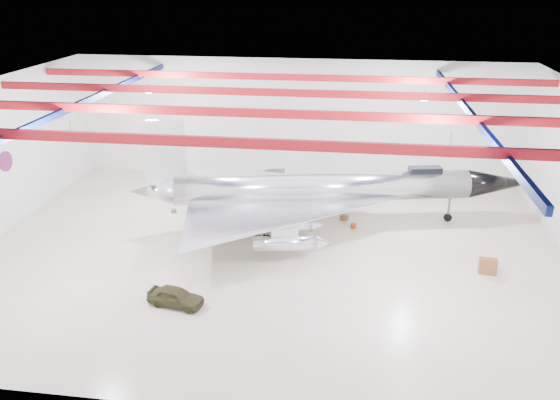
# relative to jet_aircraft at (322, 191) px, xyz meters

# --- Properties ---
(floor) EXTENTS (40.00, 40.00, 0.00)m
(floor) POSITION_rel_jet_aircraft_xyz_m (-3.14, -4.92, -2.73)
(floor) COLOR #C2B29A
(floor) RESTS_ON ground
(wall_back) EXTENTS (40.00, 0.00, 40.00)m
(wall_back) POSITION_rel_jet_aircraft_xyz_m (-3.14, 10.08, 2.77)
(wall_back) COLOR silver
(wall_back) RESTS_ON floor
(ceiling) EXTENTS (40.00, 40.00, 0.00)m
(ceiling) POSITION_rel_jet_aircraft_xyz_m (-3.14, -4.92, 8.27)
(ceiling) COLOR #0A0F38
(ceiling) RESTS_ON wall_back
(ceiling_structure) EXTENTS (39.50, 29.50, 1.08)m
(ceiling_structure) POSITION_rel_jet_aircraft_xyz_m (-3.14, -4.92, 7.59)
(ceiling_structure) COLOR maroon
(ceiling_structure) RESTS_ON ceiling
(wall_roundel) EXTENTS (0.10, 1.50, 1.50)m
(wall_roundel) POSITION_rel_jet_aircraft_xyz_m (-23.08, -2.92, 2.27)
(wall_roundel) COLOR #B21414
(wall_roundel) RESTS_ON wall_left
(jet_aircraft) EXTENTS (30.33, 20.55, 8.33)m
(jet_aircraft) POSITION_rel_jet_aircraft_xyz_m (0.00, 0.00, 0.00)
(jet_aircraft) COLOR silver
(jet_aircraft) RESTS_ON floor
(jeep) EXTENTS (3.49, 1.91, 1.13)m
(jeep) POSITION_rel_jet_aircraft_xyz_m (-7.55, -12.14, -2.17)
(jeep) COLOR #34321A
(jeep) RESTS_ON floor
(desk) EXTENTS (1.18, 0.70, 1.02)m
(desk) POSITION_rel_jet_aircraft_xyz_m (10.99, -5.95, -2.22)
(desk) COLOR brown
(desk) RESTS_ON floor
(crate_ply) EXTENTS (0.54, 0.48, 0.31)m
(crate_ply) POSITION_rel_jet_aircraft_xyz_m (-9.57, 0.57, -2.58)
(crate_ply) COLOR olive
(crate_ply) RESTS_ON floor
(engine_drum) EXTENTS (0.58, 0.58, 0.41)m
(engine_drum) POSITION_rel_jet_aircraft_xyz_m (-4.28, -3.37, -2.53)
(engine_drum) COLOR #59595B
(engine_drum) RESTS_ON floor
(parts_bin) EXTENTS (0.70, 0.64, 0.40)m
(parts_bin) POSITION_rel_jet_aircraft_xyz_m (1.74, 1.08, -2.53)
(parts_bin) COLOR olive
(parts_bin) RESTS_ON floor
(crate_small) EXTENTS (0.50, 0.45, 0.29)m
(crate_small) POSITION_rel_jet_aircraft_xyz_m (-11.86, 0.72, -2.59)
(crate_small) COLOR #59595B
(crate_small) RESTS_ON floor
(tool_chest) EXTENTS (0.45, 0.45, 0.38)m
(tool_chest) POSITION_rel_jet_aircraft_xyz_m (2.46, -0.29, -2.54)
(tool_chest) COLOR #9F2C0F
(tool_chest) RESTS_ON floor
(oil_barrel) EXTENTS (0.69, 0.59, 0.43)m
(oil_barrel) POSITION_rel_jet_aircraft_xyz_m (-3.67, -1.51, -2.52)
(oil_barrel) COLOR olive
(oil_barrel) RESTS_ON floor
(spares_box) EXTENTS (0.55, 0.55, 0.39)m
(spares_box) POSITION_rel_jet_aircraft_xyz_m (-2.41, 2.60, -2.54)
(spares_box) COLOR #59595B
(spares_box) RESTS_ON floor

